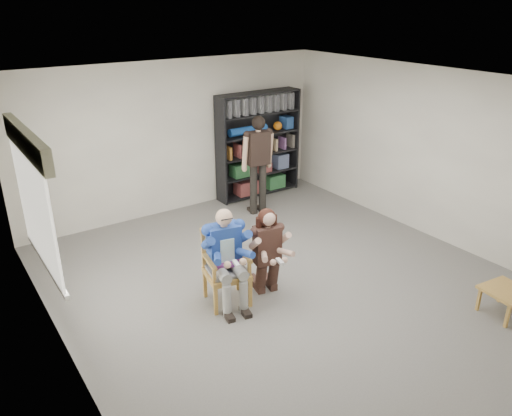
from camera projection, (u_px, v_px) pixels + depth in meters
room_shell at (295, 195)px, 6.51m from camera, size 6.00×7.00×2.80m
floor at (292, 287)px, 7.06m from camera, size 6.00×7.00×0.01m
window_left at (36, 203)px, 5.64m from camera, size 0.16×2.00×1.75m
armchair at (227, 268)px, 6.52m from camera, size 0.70×0.69×1.03m
seated_man at (226, 257)px, 6.46m from camera, size 0.73×0.91×1.34m
kneeling_woman at (268, 253)px, 6.69m from camera, size 0.67×0.91×1.23m
bookshelf at (258, 145)px, 10.03m from camera, size 1.80×0.38×2.10m
standing_man at (258, 166)px, 9.16m from camera, size 0.61×0.39×1.85m
side_table at (504, 302)px, 6.38m from camera, size 0.58×0.58×0.36m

